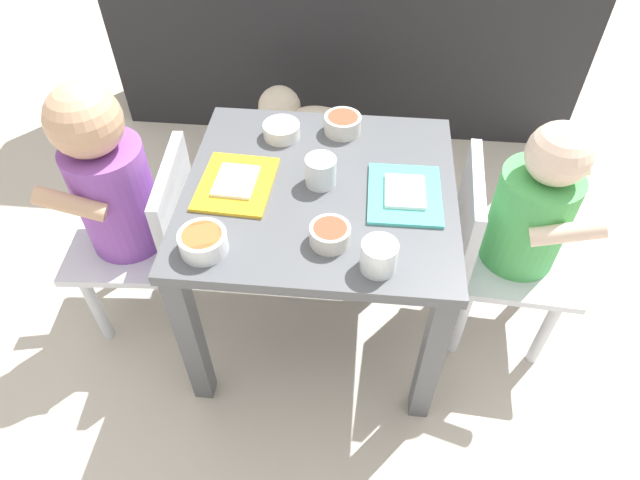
{
  "coord_description": "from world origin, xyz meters",
  "views": [
    {
      "loc": [
        0.08,
        -0.88,
        1.24
      ],
      "look_at": [
        0.0,
        0.0,
        0.3
      ],
      "focal_mm": 31.08,
      "sensor_mm": 36.0,
      "label": 1
    }
  ],
  "objects_px": {
    "seated_child_left": "(118,190)",
    "cereal_bowl_left_side": "(203,241)",
    "dog": "(317,131)",
    "food_tray_left": "(236,183)",
    "water_cup_right": "(379,258)",
    "seated_child_right": "(524,217)",
    "food_tray_right": "(405,194)",
    "dining_table": "(320,215)",
    "cereal_bowl_right_side": "(330,234)",
    "veggie_bowl_near": "(282,130)",
    "water_cup_left": "(321,173)",
    "veggie_bowl_far": "(343,124)"
  },
  "relations": [
    {
      "from": "veggie_bowl_far",
      "to": "veggie_bowl_near",
      "type": "distance_m",
      "value": 0.14
    },
    {
      "from": "food_tray_left",
      "to": "seated_child_left",
      "type": "bearing_deg",
      "value": 179.1
    },
    {
      "from": "water_cup_left",
      "to": "cereal_bowl_right_side",
      "type": "xyz_separation_m",
      "value": [
        0.03,
        -0.17,
        -0.01
      ]
    },
    {
      "from": "water_cup_left",
      "to": "veggie_bowl_near",
      "type": "xyz_separation_m",
      "value": [
        -0.11,
        0.16,
        -0.01
      ]
    },
    {
      "from": "seated_child_left",
      "to": "water_cup_right",
      "type": "relative_size",
      "value": 10.15
    },
    {
      "from": "dining_table",
      "to": "food_tray_left",
      "type": "height_order",
      "value": "food_tray_left"
    },
    {
      "from": "veggie_bowl_far",
      "to": "water_cup_right",
      "type": "bearing_deg",
      "value": -77.38
    },
    {
      "from": "seated_child_right",
      "to": "food_tray_left",
      "type": "relative_size",
      "value": 3.26
    },
    {
      "from": "food_tray_left",
      "to": "food_tray_right",
      "type": "height_order",
      "value": "same"
    },
    {
      "from": "veggie_bowl_near",
      "to": "seated_child_right",
      "type": "bearing_deg",
      "value": -14.62
    },
    {
      "from": "dining_table",
      "to": "seated_child_left",
      "type": "relative_size",
      "value": 0.84
    },
    {
      "from": "food_tray_left",
      "to": "veggie_bowl_far",
      "type": "xyz_separation_m",
      "value": [
        0.21,
        0.21,
        0.02
      ]
    },
    {
      "from": "food_tray_right",
      "to": "water_cup_right",
      "type": "relative_size",
      "value": 2.75
    },
    {
      "from": "veggie_bowl_near",
      "to": "cereal_bowl_left_side",
      "type": "distance_m",
      "value": 0.38
    },
    {
      "from": "veggie_bowl_near",
      "to": "dining_table",
      "type": "bearing_deg",
      "value": -58.22
    },
    {
      "from": "food_tray_right",
      "to": "cereal_bowl_left_side",
      "type": "distance_m",
      "value": 0.42
    },
    {
      "from": "seated_child_right",
      "to": "dog",
      "type": "xyz_separation_m",
      "value": [
        -0.51,
        0.53,
        -0.19
      ]
    },
    {
      "from": "cereal_bowl_right_side",
      "to": "cereal_bowl_left_side",
      "type": "relative_size",
      "value": 0.86
    },
    {
      "from": "seated_child_right",
      "to": "food_tray_left",
      "type": "bearing_deg",
      "value": -176.64
    },
    {
      "from": "water_cup_right",
      "to": "cereal_bowl_left_side",
      "type": "bearing_deg",
      "value": 177.66
    },
    {
      "from": "dining_table",
      "to": "seated_child_right",
      "type": "xyz_separation_m",
      "value": [
        0.45,
        0.03,
        0.01
      ]
    },
    {
      "from": "veggie_bowl_far",
      "to": "food_tray_left",
      "type": "bearing_deg",
      "value": -134.81
    },
    {
      "from": "seated_child_left",
      "to": "water_cup_left",
      "type": "distance_m",
      "value": 0.46
    },
    {
      "from": "water_cup_right",
      "to": "veggie_bowl_far",
      "type": "bearing_deg",
      "value": 102.62
    },
    {
      "from": "veggie_bowl_far",
      "to": "dining_table",
      "type": "bearing_deg",
      "value": -99.54
    },
    {
      "from": "cereal_bowl_right_side",
      "to": "cereal_bowl_left_side",
      "type": "height_order",
      "value": "cereal_bowl_left_side"
    },
    {
      "from": "dog",
      "to": "veggie_bowl_far",
      "type": "bearing_deg",
      "value": -75.01
    },
    {
      "from": "water_cup_right",
      "to": "dog",
      "type": "bearing_deg",
      "value": 103.73
    },
    {
      "from": "dining_table",
      "to": "seated_child_left",
      "type": "xyz_separation_m",
      "value": [
        -0.45,
        -0.01,
        0.04
      ]
    },
    {
      "from": "water_cup_right",
      "to": "water_cup_left",
      "type": "bearing_deg",
      "value": 119.02
    },
    {
      "from": "food_tray_left",
      "to": "water_cup_right",
      "type": "relative_size",
      "value": 2.89
    },
    {
      "from": "seated_child_left",
      "to": "cereal_bowl_left_side",
      "type": "bearing_deg",
      "value": -37.56
    },
    {
      "from": "food_tray_left",
      "to": "cereal_bowl_right_side",
      "type": "relative_size",
      "value": 2.48
    },
    {
      "from": "water_cup_left",
      "to": "cereal_bowl_left_side",
      "type": "height_order",
      "value": "water_cup_left"
    },
    {
      "from": "dining_table",
      "to": "cereal_bowl_right_side",
      "type": "bearing_deg",
      "value": -77.78
    },
    {
      "from": "dog",
      "to": "food_tray_right",
      "type": "bearing_deg",
      "value": -67.27
    },
    {
      "from": "seated_child_left",
      "to": "dog",
      "type": "height_order",
      "value": "seated_child_left"
    },
    {
      "from": "seated_child_left",
      "to": "food_tray_left",
      "type": "bearing_deg",
      "value": -0.9
    },
    {
      "from": "food_tray_right",
      "to": "water_cup_right",
      "type": "distance_m",
      "value": 0.21
    },
    {
      "from": "dog",
      "to": "food_tray_left",
      "type": "xyz_separation_m",
      "value": [
        -0.12,
        -0.57,
        0.26
      ]
    },
    {
      "from": "seated_child_left",
      "to": "cereal_bowl_left_side",
      "type": "distance_m",
      "value": 0.32
    },
    {
      "from": "water_cup_right",
      "to": "veggie_bowl_near",
      "type": "bearing_deg",
      "value": 121.31
    },
    {
      "from": "seated_child_left",
      "to": "cereal_bowl_left_side",
      "type": "xyz_separation_m",
      "value": [
        0.25,
        -0.19,
        0.06
      ]
    },
    {
      "from": "seated_child_left",
      "to": "dog",
      "type": "xyz_separation_m",
      "value": [
        0.39,
        0.57,
        -0.22
      ]
    },
    {
      "from": "food_tray_left",
      "to": "veggie_bowl_near",
      "type": "xyz_separation_m",
      "value": [
        0.07,
        0.18,
        0.01
      ]
    },
    {
      "from": "food_tray_right",
      "to": "veggie_bowl_near",
      "type": "bearing_deg",
      "value": 147.4
    },
    {
      "from": "water_cup_right",
      "to": "seated_child_right",
      "type": "bearing_deg",
      "value": 36.5
    },
    {
      "from": "dining_table",
      "to": "water_cup_right",
      "type": "height_order",
      "value": "water_cup_right"
    },
    {
      "from": "food_tray_right",
      "to": "veggie_bowl_near",
      "type": "relative_size",
      "value": 2.18
    },
    {
      "from": "seated_child_right",
      "to": "veggie_bowl_near",
      "type": "relative_size",
      "value": 7.45
    }
  ]
}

